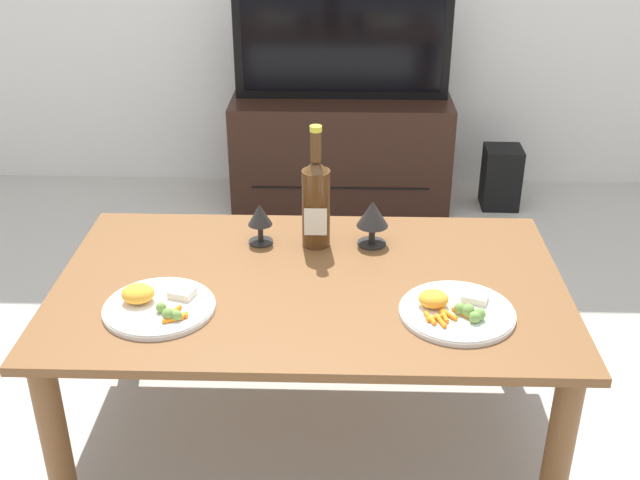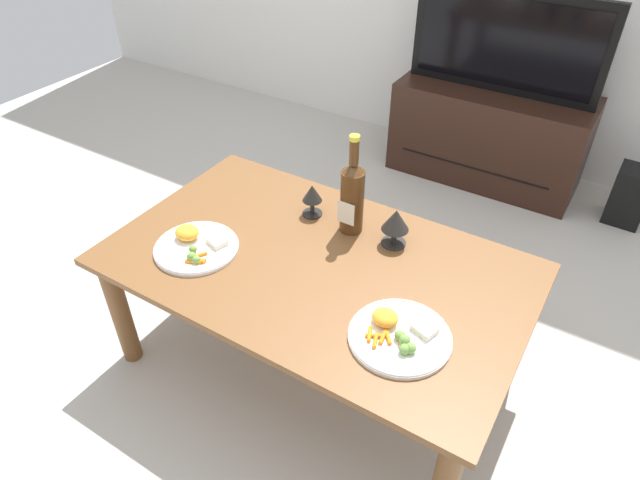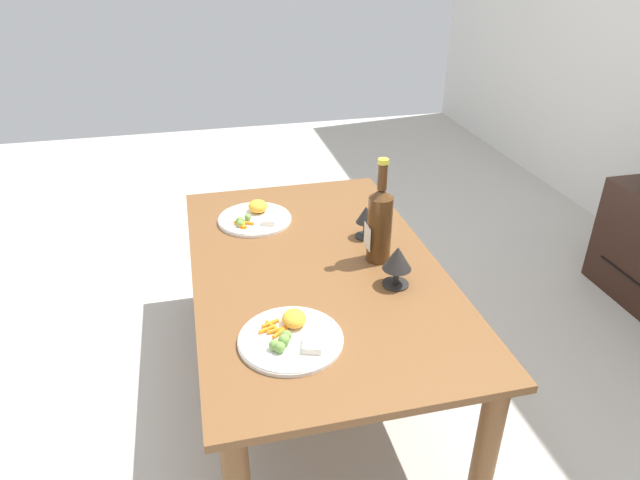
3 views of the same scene
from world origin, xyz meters
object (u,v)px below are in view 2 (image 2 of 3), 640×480
Objects in this scene: dining_table at (316,279)px; dinner_plate_right at (399,335)px; tv_stand at (488,135)px; goblet_right at (396,222)px; wine_bottle at (352,195)px; tv_screen at (507,43)px; goblet_left at (312,195)px; floor_speaker at (630,196)px; dinner_plate_left at (196,246)px.

dinner_plate_right is (0.38, -0.16, 0.09)m from dining_table.
goblet_right reaches higher than tv_stand.
wine_bottle is 2.65× the size of goblet_right.
tv_screen is at bearing 87.31° from wine_bottle.
goblet_left is at bearing 144.36° from dinner_plate_right.
floor_speaker is 2.21m from dinner_plate_left.
floor_speaker is at bearing 75.23° from dinner_plate_right.
goblet_right is at bearing -86.17° from tv_screen.
tv_screen is 1.47m from goblet_right.
wine_bottle is at bearing 43.68° from dinner_plate_left.
dining_table is 1.41× the size of tv_screen.
tv_screen is at bearing 99.23° from dinner_plate_right.
wine_bottle reaches higher than goblet_right.
tv_screen is 3.33× the size of dinner_plate_right.
goblet_right is (0.10, -1.46, 0.34)m from tv_stand.
tv_screen is 3.30× the size of floor_speaker.
goblet_left is (-0.17, 0.01, -0.06)m from wine_bottle.
tv_stand reaches higher than dining_table.
tv_stand is at bearing 93.82° from goblet_right.
goblet_left reaches higher than dinner_plate_right.
dinner_plate_left is at bearing -136.32° from wine_bottle.
floor_speaker is 1.89m from dinner_plate_right.
dining_table is at bearing -92.65° from tv_stand.
tv_screen is 0.99m from floor_speaker.
goblet_right reaches higher than dining_table.
wine_bottle is 1.25× the size of dinner_plate_right.
goblet_right is (0.33, 0.00, 0.01)m from goblet_left.
dining_table is at bearing -128.08° from goblet_right.
tv_stand is 1.04× the size of tv_screen.
dinner_plate_left is at bearing -120.88° from goblet_left.
goblet_left reaches higher than floor_speaker.
dining_table is at bearing 157.17° from dinner_plate_right.
wine_bottle is 0.17m from goblet_right.
dinner_plate_right is at bearing -103.43° from floor_speaker.
goblet_right reaches higher than goblet_left.
wine_bottle is (0.01, 0.22, 0.22)m from dining_table.
dinner_plate_right is at bearing -80.78° from tv_stand.
tv_screen is 1.88m from dinner_plate_right.
dinner_plate_left is at bearing 179.95° from dinner_plate_right.
dinner_plate_left is at bearing -157.69° from dining_table.
tv_screen is 7.84× the size of goblet_left.
goblet_left reaches higher than dining_table.
dinner_plate_left is at bearing -104.14° from tv_screen.
goblet_right reaches higher than dinner_plate_left.
floor_speaker is 0.80× the size of wine_bottle.
dinner_plate_right is at bearing -62.23° from goblet_right.
goblet_left is at bearing 124.99° from dining_table.
tv_screen is 2.66× the size of wine_bottle.
dinner_plate_left is at bearing -123.20° from floor_speaker.
floor_speaker is (0.77, -0.05, -0.11)m from tv_stand.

